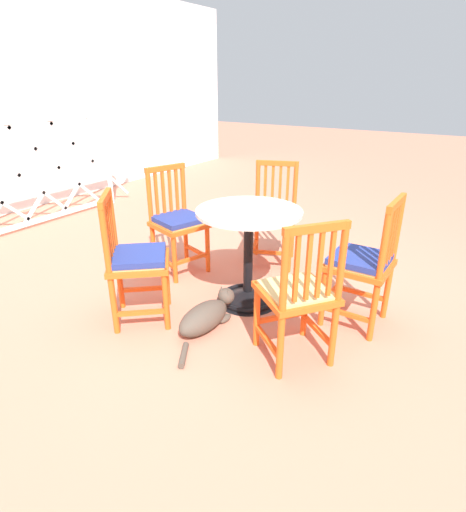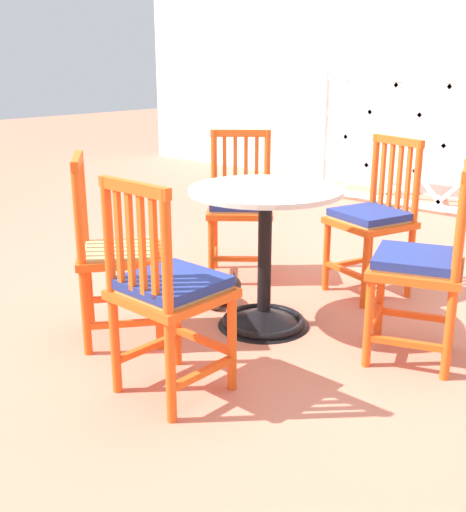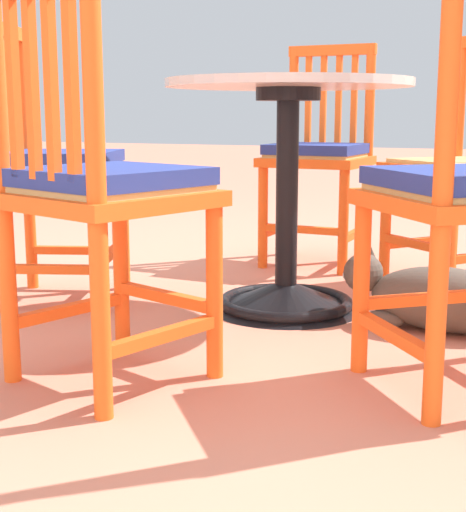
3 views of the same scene
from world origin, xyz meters
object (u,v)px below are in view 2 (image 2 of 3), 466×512
Objects in this scene: orange_chair_facing_out at (240,208)px; orange_chair_at_corner at (373,220)px; cafe_table at (264,274)px; orange_chair_tucked_in at (168,292)px; orange_chair_by_planter at (114,254)px; tabby_cat at (205,285)px; orange_chair_near_fence at (421,266)px.

orange_chair_facing_out and orange_chair_at_corner have the same top height.
orange_chair_facing_out is at bearing 140.23° from cafe_table.
cafe_table is 0.83× the size of orange_chair_tucked_in.
cafe_table is at bearing -39.77° from orange_chair_facing_out.
tabby_cat is at bearing 91.89° from orange_chair_by_planter.
cafe_table is 0.83m from orange_chair_tucked_in.
orange_chair_facing_out is 0.61m from tabby_cat.
orange_chair_by_planter is at bearing 161.94° from orange_chair_tucked_in.
tabby_cat is (-0.47, 0.04, -0.19)m from cafe_table.
cafe_table is 0.83m from orange_chair_at_corner.
cafe_table is 0.83× the size of orange_chair_at_corner.
orange_chair_facing_out reaches higher than cafe_table.
orange_chair_tucked_in is 1.00× the size of orange_chair_near_fence.
cafe_table is at bearing 53.03° from orange_chair_by_planter.
orange_chair_by_planter and orange_chair_tucked_in have the same top height.
tabby_cat is at bearing -173.38° from orange_chair_near_fence.
orange_chair_by_planter is at bearing -126.97° from cafe_table.
orange_chair_at_corner is (0.78, 0.28, 0.00)m from orange_chair_facing_out.
orange_chair_facing_out and orange_chair_by_planter have the same top height.
orange_chair_tucked_in is (0.78, -1.31, 0.00)m from orange_chair_facing_out.
orange_chair_at_corner is 1.04m from tabby_cat.
orange_chair_near_fence is at bearing 13.65° from cafe_table.
tabby_cat is (-1.23, -0.14, -0.35)m from orange_chair_near_fence.
tabby_cat is (-0.02, 0.64, -0.34)m from orange_chair_by_planter.
orange_chair_tucked_in reaches higher than tabby_cat.
orange_chair_facing_out is 1.00× the size of orange_chair_by_planter.
orange_chair_facing_out is at bearing 98.80° from orange_chair_by_planter.
orange_chair_near_fence is at bearing 6.62° from tabby_cat.
orange_chair_tucked_in is at bearing -18.06° from orange_chair_by_planter.
orange_chair_at_corner reaches higher than tabby_cat.
orange_chair_facing_out is at bearing 166.31° from orange_chair_near_fence.
orange_chair_facing_out is 1.42m from orange_chair_near_fence.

